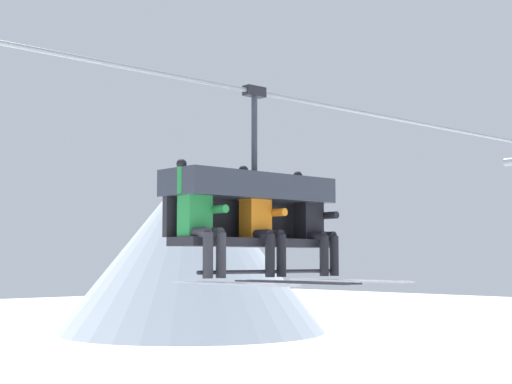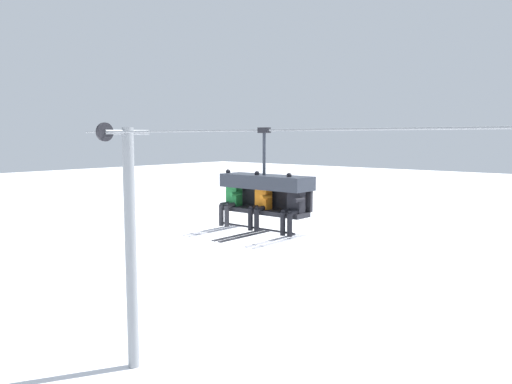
{
  "view_description": "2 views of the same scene",
  "coord_description": "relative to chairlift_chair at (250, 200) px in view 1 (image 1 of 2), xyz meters",
  "views": [
    {
      "loc": [
        -7.2,
        -7.57,
        5.59
      ],
      "look_at": [
        -1.04,
        -0.73,
        6.39
      ],
      "focal_mm": 55.0,
      "sensor_mm": 36.0,
      "label": 1
    },
    {
      "loc": [
        5.8,
        -9.24,
        7.42
      ],
      "look_at": [
        -1.31,
        -0.85,
        6.21
      ],
      "focal_mm": 35.0,
      "sensor_mm": 36.0,
      "label": 2
    }
  ],
  "objects": [
    {
      "name": "mountain_peak_central",
      "position": [
        31.34,
        42.2,
        0.27
      ],
      "size": [
        20.81,
        20.81,
        13.12
      ],
      "color": "silver",
      "rests_on": "ground_plane"
    },
    {
      "name": "lift_cable",
      "position": [
        1.09,
        -0.07,
        1.28
      ],
      "size": [
        16.42,
        0.05,
        0.05
      ],
      "color": "gray"
    },
    {
      "name": "chairlift_chair",
      "position": [
        0.0,
        0.0,
        0.0
      ],
      "size": [
        2.19,
        0.74,
        2.19
      ],
      "color": "#232328"
    },
    {
      "name": "skier_green",
      "position": [
        -0.89,
        -0.21,
        -0.27
      ],
      "size": [
        0.48,
        1.7,
        1.34
      ],
      "color": "#23843D"
    },
    {
      "name": "skier_orange",
      "position": [
        -0.0,
        -0.21,
        -0.27
      ],
      "size": [
        0.48,
        1.7,
        1.34
      ],
      "color": "orange"
    },
    {
      "name": "skier_black",
      "position": [
        0.88,
        -0.21,
        -0.27
      ],
      "size": [
        0.48,
        1.7,
        1.34
      ],
      "color": "black"
    }
  ]
}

